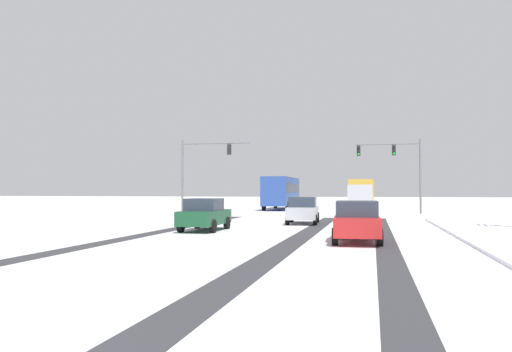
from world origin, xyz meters
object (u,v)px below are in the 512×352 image
object	(u,v)px
traffic_signal_far_right	(397,161)
car_dark_green_second	(205,214)
car_red_third	(357,221)
bus_oncoming	(282,191)
box_truck_delivery	(361,194)
traffic_signal_far_left	(201,163)
car_silver_lead	(303,210)

from	to	relation	value
traffic_signal_far_right	car_dark_green_second	distance (m)	24.47
car_red_third	bus_oncoming	size ratio (longest dim) A/B	0.38
car_red_third	car_dark_green_second	bearing A→B (deg)	151.65
car_red_third	box_truck_delivery	bearing A→B (deg)	90.88
box_truck_delivery	traffic_signal_far_right	bearing A→B (deg)	-32.62
traffic_signal_far_right	car_dark_green_second	bearing A→B (deg)	-115.43
traffic_signal_far_left	car_red_third	size ratio (longest dim) A/B	1.56
traffic_signal_far_left	car_dark_green_second	size ratio (longest dim) A/B	1.57
traffic_signal_far_left	car_red_third	distance (m)	26.31
traffic_signal_far_left	car_silver_lead	xyz separation A→B (m)	(10.50, -11.47, -3.62)
car_silver_lead	bus_oncoming	size ratio (longest dim) A/B	0.38
car_dark_green_second	car_red_third	size ratio (longest dim) A/B	0.99
car_red_third	car_silver_lead	bearing A→B (deg)	108.57
car_dark_green_second	car_silver_lead	bearing A→B (deg)	57.22
car_silver_lead	car_red_third	world-z (taller)	same
car_silver_lead	bus_oncoming	xyz separation A→B (m)	(-5.32, 22.63, 1.18)
bus_oncoming	box_truck_delivery	size ratio (longest dim) A/B	1.49
bus_oncoming	traffic_signal_far_left	bearing A→B (deg)	-114.89
car_silver_lead	box_truck_delivery	bearing A→B (deg)	79.95
car_red_third	bus_oncoming	distance (m)	34.31
car_silver_lead	car_red_third	size ratio (longest dim) A/B	1.01
car_dark_green_second	traffic_signal_far_right	bearing A→B (deg)	64.57
car_dark_green_second	bus_oncoming	xyz separation A→B (m)	(-1.22, 29.01, 1.18)
car_red_third	traffic_signal_far_right	bearing A→B (deg)	83.96
traffic_signal_far_left	box_truck_delivery	xyz separation A→B (m)	(13.60, 6.01, -2.80)
car_red_third	bus_oncoming	world-z (taller)	bus_oncoming
traffic_signal_far_left	car_dark_green_second	xyz separation A→B (m)	(6.39, -17.85, -3.62)
traffic_signal_far_right	box_truck_delivery	distance (m)	4.81
bus_oncoming	car_red_third	bearing A→B (deg)	-75.04
car_dark_green_second	bus_oncoming	bearing A→B (deg)	92.40
car_dark_green_second	car_red_third	distance (m)	8.67
traffic_signal_far_left	car_red_third	xyz separation A→B (m)	(14.03, -21.97, -3.62)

